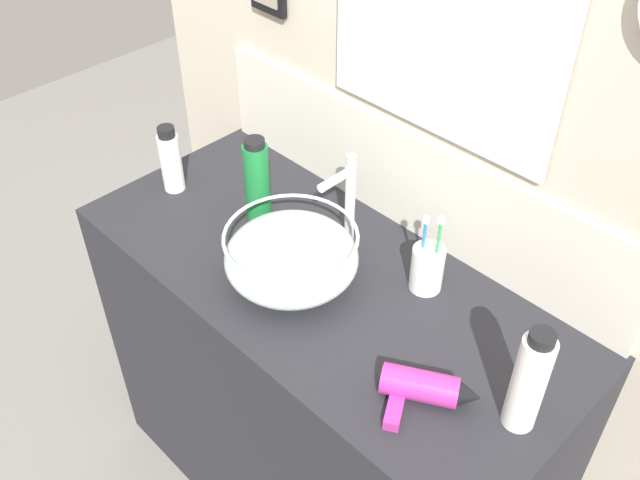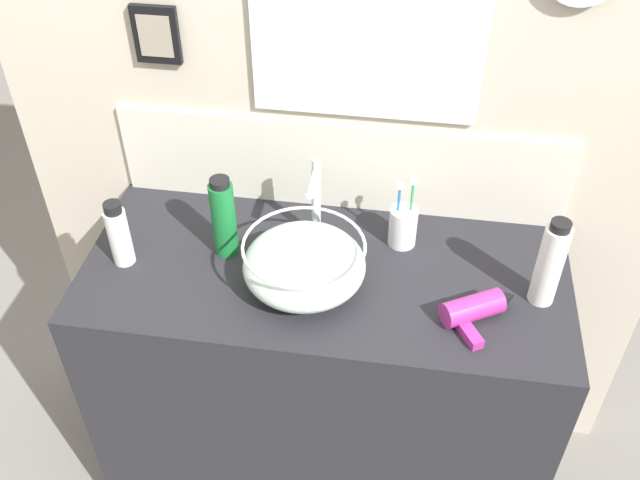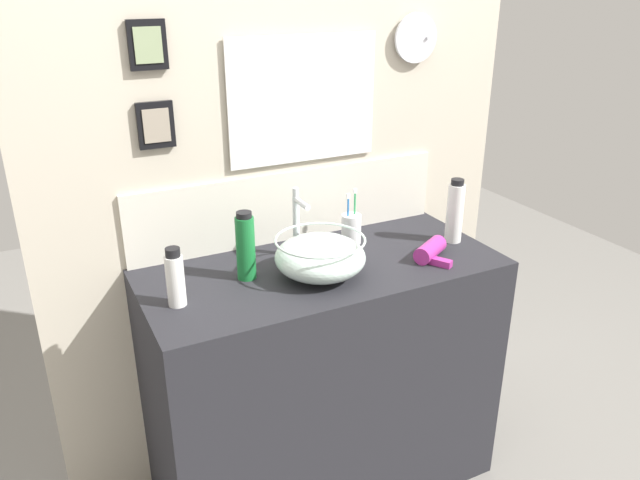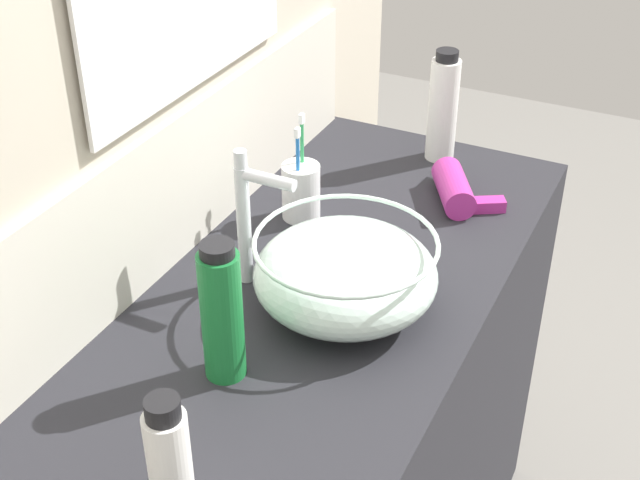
{
  "view_description": "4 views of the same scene",
  "coord_description": "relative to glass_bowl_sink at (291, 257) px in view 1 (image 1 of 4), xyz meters",
  "views": [
    {
      "loc": [
        0.83,
        -0.84,
        2.05
      ],
      "look_at": [
        -0.01,
        0.0,
        1.03
      ],
      "focal_mm": 40.0,
      "sensor_mm": 36.0,
      "label": 1
    },
    {
      "loc": [
        0.19,
        -1.3,
        2.17
      ],
      "look_at": [
        -0.01,
        0.0,
        1.03
      ],
      "focal_mm": 40.0,
      "sensor_mm": 36.0,
      "label": 2
    },
    {
      "loc": [
        -0.87,
        -1.71,
        1.84
      ],
      "look_at": [
        -0.01,
        0.0,
        1.03
      ],
      "focal_mm": 35.0,
      "sensor_mm": 36.0,
      "label": 3
    },
    {
      "loc": [
        -1.11,
        -0.54,
        1.83
      ],
      "look_at": [
        -0.01,
        0.0,
        1.03
      ],
      "focal_mm": 50.0,
      "sensor_mm": 36.0,
      "label": 4
    }
  ],
  "objects": [
    {
      "name": "soap_dispenser",
      "position": [
        -0.47,
        0.02,
        0.02
      ],
      "size": [
        0.05,
        0.05,
        0.19
      ],
      "color": "white",
      "rests_on": "vanity_counter"
    },
    {
      "name": "faucet",
      "position": [
        0.0,
        0.18,
        0.07
      ],
      "size": [
        0.02,
        0.11,
        0.25
      ],
      "color": "silver",
      "rests_on": "vanity_counter"
    },
    {
      "name": "glass_bowl_sink",
      "position": [
        0.0,
        0.0,
        0.0
      ],
      "size": [
        0.3,
        0.3,
        0.13
      ],
      "color": "silver",
      "rests_on": "vanity_counter"
    },
    {
      "name": "toothbrush_cup",
      "position": [
        0.23,
        0.2,
        -0.01
      ],
      "size": [
        0.07,
        0.07,
        0.21
      ],
      "color": "white",
      "rests_on": "vanity_counter"
    },
    {
      "name": "vanity_counter",
      "position": [
        0.04,
        0.06,
        -0.53
      ],
      "size": [
        1.24,
        0.56,
        0.93
      ],
      "primitive_type": "cube",
      "color": "#232328",
      "rests_on": "ground"
    },
    {
      "name": "shampoo_bottle",
      "position": [
        -0.22,
        0.09,
        0.04
      ],
      "size": [
        0.06,
        0.06,
        0.23
      ],
      "color": "#197233",
      "rests_on": "vanity_counter"
    },
    {
      "name": "hair_drier",
      "position": [
        0.42,
        -0.04,
        -0.04
      ],
      "size": [
        0.19,
        0.19,
        0.06
      ],
      "color": "#B22D8C",
      "rests_on": "vanity_counter"
    },
    {
      "name": "back_panel",
      "position": [
        0.04,
        0.37,
        0.21
      ],
      "size": [
        1.82,
        0.1,
        2.4
      ],
      "color": "beige",
      "rests_on": "ground"
    },
    {
      "name": "lotion_bottle",
      "position": [
        0.57,
        0.04,
        0.05
      ],
      "size": [
        0.06,
        0.06,
        0.24
      ],
      "color": "white",
      "rests_on": "vanity_counter"
    }
  ]
}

